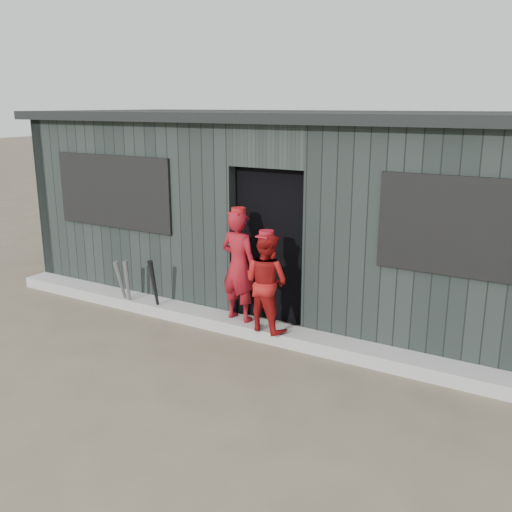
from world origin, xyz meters
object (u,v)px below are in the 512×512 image
Objects in this scene: bat_right at (155,288)px; player_grey_back at (289,276)px; player_red_left at (239,266)px; dugout at (318,209)px; player_red_right at (266,282)px; bat_mid at (128,286)px; bat_left at (122,285)px.

player_grey_back is (1.57, 0.78, 0.20)m from bat_right.
dugout is at bearing -92.63° from player_red_left.
bat_right is 0.68× the size of player_red_right.
bat_mid is 2.19m from player_grey_back.
bat_left is 2.29m from player_grey_back.
player_red_left reaches higher than bat_mid.
dugout is at bearing 43.92° from bat_mid.
player_grey_back is (-0.08, 0.73, -0.14)m from player_red_right.
player_red_left is 0.16× the size of dugout.
bat_mid is at bearing 12.98° from player_red_left.
bat_right is at bearing 10.12° from player_red_right.
dugout is (-0.18, 1.78, 0.55)m from player_red_right.
bat_right is 1.76m from player_grey_back.
bat_left is 0.60× the size of player_grey_back.
bat_left is 0.09× the size of dugout.
player_red_left is 1.74m from dugout.
player_grey_back is at bearing 20.79° from bat_left.
player_red_left is at bearing 7.98° from bat_right.
player_grey_back is at bearing 26.37° from bat_right.
player_red_right is at bearing 81.60° from player_grey_back.
player_red_left is 1.17× the size of player_red_right.
dugout is at bearing -98.72° from player_grey_back.
bat_left is 0.52× the size of player_red_left.
dugout reaches higher than bat_left.
bat_mid is (0.10, 0.01, 0.01)m from bat_left.
dugout is (-0.11, 1.05, 0.69)m from player_grey_back.
player_red_right is 1.88m from dugout.
bat_right is at bearing 3.03° from bat_left.
player_red_right is (1.65, 0.04, 0.34)m from bat_right.
bat_left is 0.90× the size of bat_right.
player_red_left is at bearing -6.86° from player_red_right.
dugout reaches higher than player_red_right.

